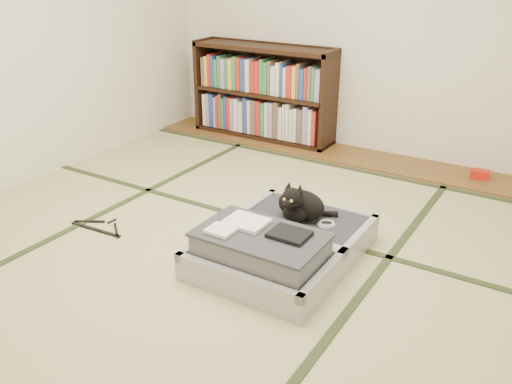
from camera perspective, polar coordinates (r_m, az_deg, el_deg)
The scene contains 10 objects.
floor at distance 3.58m, azimuth -3.65°, elevation -5.42°, with size 4.50×4.50×0.00m, color tan.
wood_strip at distance 5.18m, azimuth 9.20°, elevation 3.93°, with size 4.00×0.50×0.02m, color brown.
red_item at distance 4.90m, azimuth 22.48°, elevation 1.75°, with size 0.15×0.09×0.07m, color red.
room_shell at distance 3.14m, azimuth -4.38°, elevation 18.60°, with size 4.50×4.50×4.50m.
tatami_borders at distance 3.94m, azimuth 0.49°, elevation -2.41°, with size 4.00×4.50×0.01m.
bookcase at distance 5.52m, azimuth 0.76°, elevation 10.23°, with size 1.48×0.34×0.95m.
suitcase at distance 3.31m, azimuth 2.49°, elevation -5.65°, with size 0.82×1.10×0.32m.
cat at distance 3.48m, azimuth 4.59°, elevation -1.37°, with size 0.37×0.37×0.30m.
cable_coil at distance 3.48m, azimuth 7.41°, elevation -3.33°, with size 0.11×0.11×0.03m.
hanger at distance 3.90m, azimuth -16.16°, elevation -3.62°, with size 0.45×0.21×0.01m.
Camera 1 is at (1.83, -2.53, 1.74)m, focal length 38.00 mm.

